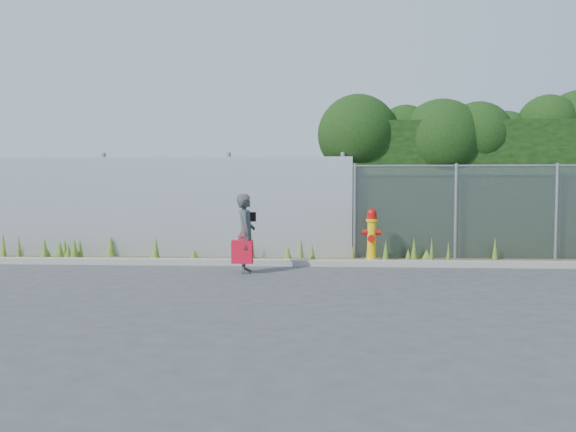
# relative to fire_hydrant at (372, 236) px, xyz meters

# --- Properties ---
(ground) EXTENTS (80.00, 80.00, 0.00)m
(ground) POSITION_rel_fire_hydrant_xyz_m (-1.37, -2.47, -0.54)
(ground) COLOR #3C3C3E
(ground) RESTS_ON ground
(curb) EXTENTS (16.00, 0.22, 0.12)m
(curb) POSITION_rel_fire_hydrant_xyz_m (-1.37, -0.67, -0.48)
(curb) COLOR gray
(curb) RESTS_ON ground
(weed_strip) EXTENTS (16.00, 1.29, 0.55)m
(weed_strip) POSITION_rel_fire_hydrant_xyz_m (-2.98, -0.00, -0.42)
(weed_strip) COLOR #4E3E2C
(weed_strip) RESTS_ON ground
(corrugated_fence) EXTENTS (8.50, 0.21, 2.30)m
(corrugated_fence) POSITION_rel_fire_hydrant_xyz_m (-4.62, 0.54, 0.56)
(corrugated_fence) COLOR silver
(corrugated_fence) RESTS_ON ground
(chainlink_fence) EXTENTS (6.50, 0.07, 2.05)m
(chainlink_fence) POSITION_rel_fire_hydrant_xyz_m (2.88, 0.53, 0.49)
(chainlink_fence) COLOR gray
(chainlink_fence) RESTS_ON ground
(hedge) EXTENTS (7.95, 2.22, 3.77)m
(hedge) POSITION_rel_fire_hydrant_xyz_m (2.84, 1.52, 1.53)
(hedge) COLOR black
(hedge) RESTS_ON ground
(fire_hydrant) EXTENTS (0.38, 0.34, 1.12)m
(fire_hydrant) POSITION_rel_fire_hydrant_xyz_m (0.00, 0.00, 0.00)
(fire_hydrant) COLOR yellow
(fire_hydrant) RESTS_ON ground
(woman) EXTENTS (0.41, 0.56, 1.42)m
(woman) POSITION_rel_fire_hydrant_xyz_m (-2.41, -1.59, 0.17)
(woman) COLOR #0E5E5A
(woman) RESTS_ON ground
(red_tote_bag) EXTENTS (0.37, 0.14, 0.49)m
(red_tote_bag) POSITION_rel_fire_hydrant_xyz_m (-2.45, -1.74, -0.15)
(red_tote_bag) COLOR red
(black_shoulder_bag) EXTENTS (0.23, 0.10, 0.17)m
(black_shoulder_bag) POSITION_rel_fire_hydrant_xyz_m (-2.35, -1.43, 0.46)
(black_shoulder_bag) COLOR black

